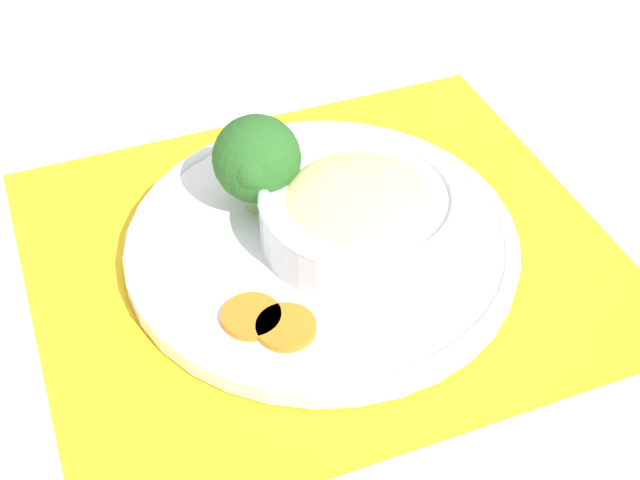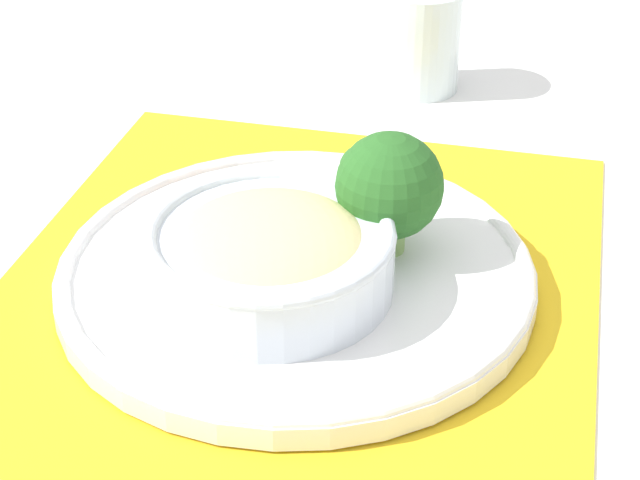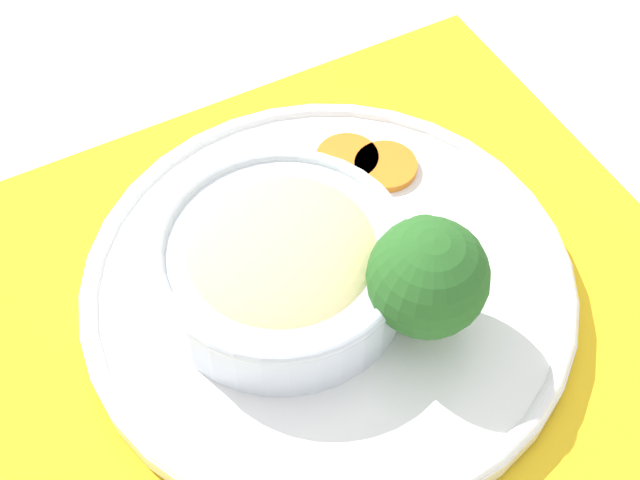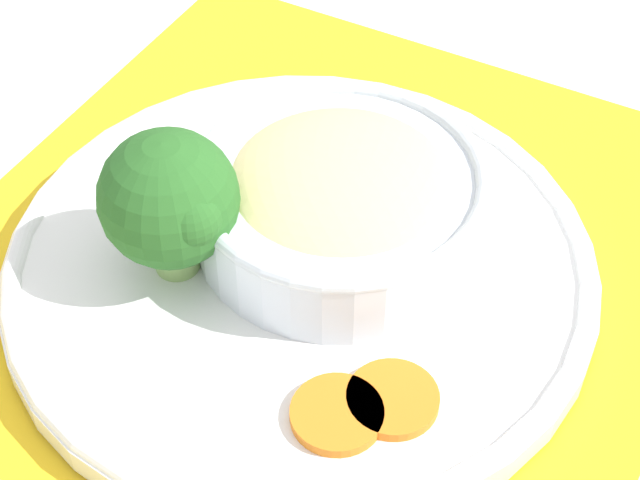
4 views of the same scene
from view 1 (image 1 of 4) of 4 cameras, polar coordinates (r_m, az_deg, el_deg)
ground_plane at (r=0.75m, az=0.12°, el=-0.92°), size 4.00×4.00×0.00m
placemat at (r=0.75m, az=0.12°, el=-0.81°), size 0.42×0.49×0.00m
plate at (r=0.74m, az=0.12°, el=-0.07°), size 0.33×0.33×0.02m
bowl at (r=0.72m, az=2.50°, el=1.90°), size 0.16×0.16×0.06m
broccoli_floret at (r=0.74m, az=-4.08°, el=5.15°), size 0.07×0.07×0.09m
carrot_slice_near at (r=0.67m, az=-4.42°, el=-4.90°), size 0.05×0.05×0.01m
carrot_slice_middle at (r=0.66m, az=-2.19°, el=-5.60°), size 0.05×0.05×0.01m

